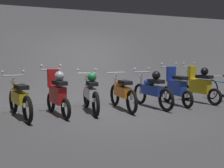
{
  "coord_description": "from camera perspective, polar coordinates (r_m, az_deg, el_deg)",
  "views": [
    {
      "loc": [
        -2.99,
        -6.32,
        1.57
      ],
      "look_at": [
        0.11,
        0.55,
        0.75
      ],
      "focal_mm": 44.45,
      "sensor_mm": 36.0,
      "label": 1
    }
  ],
  "objects": [
    {
      "name": "motorbike_slot_2",
      "position": [
        7.21,
        -11.19,
        -1.9
      ],
      "size": [
        0.59,
        1.68,
        1.29
      ],
      "color": "black",
      "rests_on": "ground"
    },
    {
      "name": "motorbike_slot_5",
      "position": [
        8.19,
        8.22,
        -1.17
      ],
      "size": [
        0.59,
        1.95,
        1.15
      ],
      "color": "black",
      "rests_on": "ground"
    },
    {
      "name": "bicycle",
      "position": [
        9.9,
        21.61,
        -1.24
      ],
      "size": [
        0.5,
        1.72,
        0.89
      ],
      "color": "black",
      "rests_on": "ground"
    },
    {
      "name": "motorbike_slot_3",
      "position": [
        7.54,
        -4.43,
        -1.76
      ],
      "size": [
        0.58,
        1.94,
        1.15
      ],
      "color": "black",
      "rests_on": "ground"
    },
    {
      "name": "motorbike_slot_1",
      "position": [
        7.13,
        -18.53,
        -2.8
      ],
      "size": [
        0.58,
        1.94,
        1.15
      ],
      "color": "black",
      "rests_on": "ground"
    },
    {
      "name": "back_wall",
      "position": [
        9.42,
        -5.81,
        5.71
      ],
      "size": [
        16.0,
        0.3,
        2.99
      ],
      "primitive_type": "cube",
      "color": "#ADADB2",
      "rests_on": "ground"
    },
    {
      "name": "ground_plane",
      "position": [
        7.17,
        1.01,
        -6.45
      ],
      "size": [
        80.0,
        80.0,
        0.0
      ],
      "primitive_type": "plane",
      "color": "#424244"
    },
    {
      "name": "motorbike_slot_6",
      "position": [
        8.78,
        13.03,
        -0.77
      ],
      "size": [
        0.59,
        1.68,
        1.29
      ],
      "color": "black",
      "rests_on": "ground"
    },
    {
      "name": "motorbike_slot_7",
      "position": [
        9.35,
        17.51,
        -0.23
      ],
      "size": [
        0.59,
        1.68,
        1.29
      ],
      "color": "black",
      "rests_on": "ground"
    },
    {
      "name": "motorbike_slot_4",
      "position": [
        7.83,
        2.12,
        -1.72
      ],
      "size": [
        0.56,
        1.95,
        1.03
      ],
      "color": "black",
      "rests_on": "ground"
    }
  ]
}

